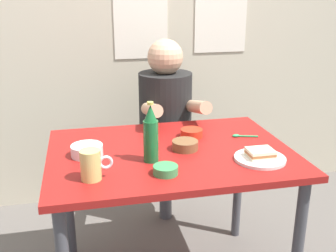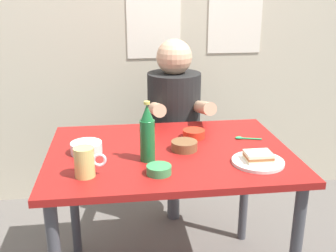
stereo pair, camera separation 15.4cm
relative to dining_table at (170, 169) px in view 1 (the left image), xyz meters
The scene contains 13 objects.
wall_back 1.24m from the dining_table, 89.96° to the left, with size 4.40×0.09×2.60m.
dining_table is the anchor object (origin of this frame).
stool 0.71m from the dining_table, 79.90° to the left, with size 0.34×0.34×0.45m.
person_seated 0.64m from the dining_table, 79.72° to the left, with size 0.33×0.56×0.72m.
plate_orange 0.41m from the dining_table, 28.90° to the right, with size 0.22×0.22×0.01m, color silver.
sandwich 0.42m from the dining_table, 28.90° to the right, with size 0.11×0.09×0.04m.
beer_mug 0.45m from the dining_table, 148.07° to the right, with size 0.13×0.08×0.12m.
beer_bottle 0.26m from the dining_table, 136.91° to the right, with size 0.06×0.06×0.26m.
sauce_bowl_chili 0.24m from the dining_table, 46.33° to the left, with size 0.11×0.11×0.04m.
dip_bowl_green 0.28m from the dining_table, 107.15° to the right, with size 0.10×0.10×0.03m.
condiment_bowl_brown 0.14m from the dining_table, ahead, with size 0.12×0.12×0.04m.
rice_bowl_white 0.39m from the dining_table, behind, with size 0.14×0.14×0.05m.
spoon 0.40m from the dining_table, 14.19° to the left, with size 0.12×0.05×0.01m.
Camera 1 is at (-0.38, -1.66, 1.43)m, focal length 42.91 mm.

